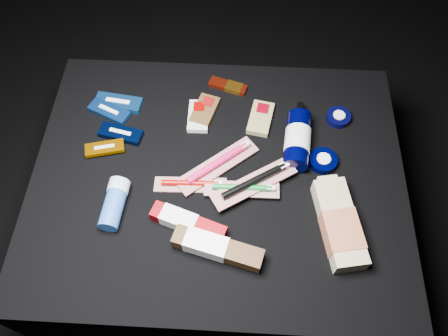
{
  "coord_description": "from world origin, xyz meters",
  "views": [
    {
      "loc": [
        0.04,
        -0.56,
        1.4
      ],
      "look_at": [
        0.01,
        0.01,
        0.42
      ],
      "focal_mm": 35.0,
      "sensor_mm": 36.0,
      "label": 1
    }
  ],
  "objects_px": {
    "bodywash_bottle": "(339,225)",
    "toothpaste_carton_red": "(185,222)",
    "lotion_bottle": "(297,140)",
    "deodorant_stick": "(114,203)"
  },
  "relations": [
    {
      "from": "deodorant_stick",
      "to": "bodywash_bottle",
      "type": "bearing_deg",
      "value": 1.32
    },
    {
      "from": "toothpaste_carton_red",
      "to": "bodywash_bottle",
      "type": "bearing_deg",
      "value": 20.32
    },
    {
      "from": "bodywash_bottle",
      "to": "toothpaste_carton_red",
      "type": "height_order",
      "value": "bodywash_bottle"
    },
    {
      "from": "lotion_bottle",
      "to": "toothpaste_carton_red",
      "type": "distance_m",
      "value": 0.37
    },
    {
      "from": "lotion_bottle",
      "to": "toothpaste_carton_red",
      "type": "relative_size",
      "value": 1.12
    },
    {
      "from": "lotion_bottle",
      "to": "bodywash_bottle",
      "type": "height_order",
      "value": "lotion_bottle"
    },
    {
      "from": "bodywash_bottle",
      "to": "toothpaste_carton_red",
      "type": "xyz_separation_m",
      "value": [
        -0.37,
        -0.01,
        -0.01
      ]
    },
    {
      "from": "lotion_bottle",
      "to": "bodywash_bottle",
      "type": "relative_size",
      "value": 0.88
    },
    {
      "from": "bodywash_bottle",
      "to": "toothpaste_carton_red",
      "type": "relative_size",
      "value": 1.28
    },
    {
      "from": "bodywash_bottle",
      "to": "deodorant_stick",
      "type": "xyz_separation_m",
      "value": [
        -0.55,
        0.03,
        0.0
      ]
    }
  ]
}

